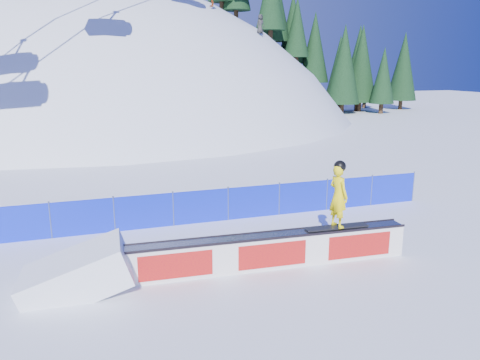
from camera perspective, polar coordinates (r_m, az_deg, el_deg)
name	(u,v)px	position (r m, az deg, el deg)	size (l,w,h in m)	color
ground	(167,285)	(12.43, -8.89, -12.50)	(160.00, 160.00, 0.00)	white
snow_hill	(113,271)	(58.02, -15.23, -10.67)	(64.00, 64.00, 64.00)	white
treeline	(314,32)	(58.34, 9.00, 17.38)	(26.29, 12.98, 19.87)	#332214
safety_fence	(144,212)	(16.37, -11.58, -3.83)	(22.05, 0.05, 1.30)	#0D23D2
rail_box	(269,251)	(13.12, 3.62, -8.62)	(8.12, 0.98, 0.97)	white
snow_ramp	(79,289)	(12.74, -19.09, -12.45)	(2.57, 1.71, 0.96)	white
snowboarder	(338,195)	(13.41, 11.91, -1.82)	(1.89, 0.74, 1.96)	black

